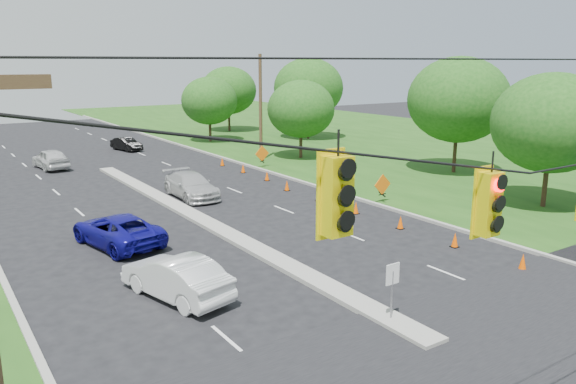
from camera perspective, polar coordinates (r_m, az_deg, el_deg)
grass_right at (r=50.42m, az=24.08°, el=2.41°), size 40.00×160.00×0.06m
curb_right at (r=43.38m, az=-2.05°, el=1.98°), size 0.25×110.00×0.16m
median at (r=31.01m, az=-9.21°, el=-2.71°), size 1.00×34.00×0.18m
median_sign at (r=18.63m, az=10.56°, el=-8.87°), size 0.55×0.06×2.05m
utility_pole_far_right at (r=48.24m, az=-2.80°, el=8.50°), size 0.28×0.28×9.00m
cone_1 at (r=25.12m, az=22.74°, el=-6.56°), size 0.32×0.32×0.70m
cone_2 at (r=27.06m, az=16.60°, el=-4.68°), size 0.32×0.32×0.70m
cone_3 at (r=29.29m, az=11.35°, el=-3.03°), size 0.32×0.32×0.70m
cone_4 at (r=31.76m, az=6.90°, el=-1.60°), size 0.32×0.32×0.70m
cone_5 at (r=34.40m, az=3.12°, el=-0.38°), size 0.32×0.32×0.70m
cone_6 at (r=37.19m, az=-0.11°, el=0.66°), size 0.32×0.32×0.70m
cone_7 at (r=40.39m, az=-2.15°, el=1.66°), size 0.32×0.32×0.70m
cone_8 at (r=43.36m, az=-4.58°, el=2.42°), size 0.32×0.32×0.70m
cone_9 at (r=46.40m, az=-6.70°, el=3.07°), size 0.32×0.32×0.70m
work_sign_1 at (r=34.22m, az=9.58°, el=0.65°), size 1.27×0.58×1.37m
work_sign_2 at (r=45.23m, az=-2.65°, el=3.84°), size 1.27×0.58×1.37m
tree_7 at (r=35.47m, az=25.20°, el=6.36°), size 6.72×6.72×7.84m
tree_8 at (r=44.46m, az=16.92°, el=8.96°), size 7.56×7.56×8.82m
tree_9 at (r=49.32m, az=1.33°, el=8.42°), size 5.88×5.88×6.86m
tree_10 at (r=62.00m, az=2.10°, el=10.53°), size 7.56×7.56×8.82m
tree_11 at (r=69.29m, az=-6.06°, el=10.22°), size 6.72×6.72×7.84m
tree_12 at (r=60.38m, az=-8.01°, el=9.16°), size 5.88×5.88×6.86m
white_sedan at (r=20.87m, az=-11.32°, el=-8.46°), size 2.80×5.03×1.57m
blue_pickup at (r=27.27m, az=-16.96°, el=-3.70°), size 3.47×5.74×1.49m
silver_car_far at (r=35.78m, az=-9.83°, el=0.65°), size 2.25×5.32×1.53m
silver_car_oncoming at (r=48.65m, az=-22.98°, el=3.13°), size 2.37×4.90×1.61m
dark_car_receding at (r=56.34m, az=-16.10°, el=4.71°), size 2.20×4.03×1.26m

